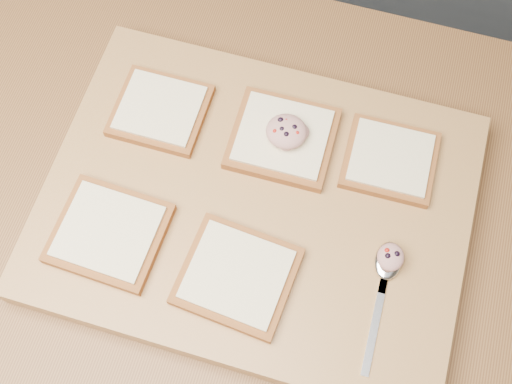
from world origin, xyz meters
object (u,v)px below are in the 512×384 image
at_px(cutting_board, 256,207).
at_px(spoon, 386,270).
at_px(tuna_salad_dollop, 286,131).
at_px(bread_far_center, 283,138).

bearing_deg(cutting_board, spoon, -14.07).
bearing_deg(tuna_salad_dollop, bread_far_center, 167.90).
relative_size(cutting_board, spoon, 3.24).
distance_m(tuna_salad_dollop, spoon, 0.21).
xyz_separation_m(cutting_board, bread_far_center, (0.01, 0.09, 0.03)).
height_order(tuna_salad_dollop, spoon, tuna_salad_dollop).
relative_size(bread_far_center, tuna_salad_dollop, 2.51).
distance_m(bread_far_center, spoon, 0.21).
height_order(cutting_board, bread_far_center, bread_far_center).
bearing_deg(cutting_board, bread_far_center, 84.11).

